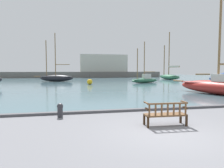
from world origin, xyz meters
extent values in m
plane|color=slate|center=(0.00, 0.00, 0.00)|extent=(160.00, 160.00, 0.00)
cube|color=#476670|center=(0.00, 44.00, 0.04)|extent=(100.00, 80.00, 0.08)
cube|color=#4C4C50|center=(0.00, 3.85, 0.06)|extent=(40.00, 0.30, 0.12)
cube|color=#322113|center=(-0.39, 1.25, 0.21)|extent=(0.07, 0.07, 0.42)
cube|color=#322113|center=(1.13, 1.17, 0.21)|extent=(0.07, 0.07, 0.42)
cube|color=#322113|center=(-0.42, 0.80, 0.21)|extent=(0.07, 0.07, 0.42)
cube|color=#322113|center=(1.11, 0.73, 0.21)|extent=(0.07, 0.07, 0.42)
cube|color=brown|center=(0.36, 0.99, 0.42)|extent=(1.62, 0.60, 0.06)
cube|color=brown|center=(0.35, 0.77, 0.89)|extent=(1.60, 0.13, 0.06)
cube|color=brown|center=(-0.37, 0.80, 0.66)|extent=(0.06, 0.04, 0.41)
cube|color=brown|center=(-0.13, 0.79, 0.66)|extent=(0.06, 0.04, 0.41)
cube|color=brown|center=(0.11, 0.78, 0.66)|extent=(0.06, 0.04, 0.41)
cube|color=brown|center=(0.35, 0.77, 0.66)|extent=(0.06, 0.04, 0.41)
cube|color=brown|center=(0.59, 0.76, 0.66)|extent=(0.06, 0.04, 0.41)
cube|color=brown|center=(0.83, 0.74, 0.66)|extent=(0.06, 0.04, 0.41)
cube|color=brown|center=(1.07, 0.73, 0.66)|extent=(0.06, 0.04, 0.41)
cube|color=#322113|center=(-0.41, 0.94, 0.69)|extent=(0.08, 0.30, 0.06)
cube|color=brown|center=(-0.41, 1.03, 0.90)|extent=(0.08, 0.47, 0.04)
cube|color=#322113|center=(1.12, 0.86, 0.69)|extent=(0.08, 0.30, 0.06)
cube|color=brown|center=(1.13, 0.95, 0.90)|extent=(0.08, 0.47, 0.04)
ellipsoid|color=#2D6647|center=(18.49, 34.79, 0.62)|extent=(2.49, 7.46, 1.08)
cube|color=#5B9375|center=(18.49, 34.79, 0.92)|extent=(1.93, 6.54, 0.08)
cylinder|color=brown|center=(18.47, 34.97, 5.75)|extent=(0.20, 0.20, 9.59)
cylinder|color=brown|center=(18.61, 32.97, 2.83)|extent=(0.44, 4.02, 0.16)
cylinder|color=silver|center=(18.61, 32.97, 2.99)|extent=(0.57, 3.63, 0.32)
cylinder|color=brown|center=(18.33, 36.99, 4.43)|extent=(0.20, 0.20, 6.94)
cylinder|color=brown|center=(13.29, 16.33, 1.62)|extent=(1.83, 0.46, 0.19)
ellipsoid|color=black|center=(-5.56, 31.69, 0.67)|extent=(6.19, 2.80, 1.18)
cube|color=#4C4C51|center=(-5.56, 31.69, 1.00)|extent=(5.41, 2.27, 0.08)
cylinder|color=brown|center=(-5.71, 31.72, 4.94)|extent=(0.16, 0.16, 7.80)
cylinder|color=brown|center=(-4.45, 31.44, 3.18)|extent=(2.55, 0.67, 0.13)
cylinder|color=brown|center=(-7.32, 32.07, 4.28)|extent=(0.16, 0.16, 6.49)
cylinder|color=brown|center=(-9.05, 32.44, 1.02)|extent=(1.13, 0.36, 0.13)
ellipsoid|color=#2D6647|center=(8.71, 24.51, 0.45)|extent=(5.21, 2.84, 0.75)
cube|color=#5B9375|center=(8.71, 24.51, 0.66)|extent=(4.53, 2.33, 0.08)
cube|color=beige|center=(9.07, 24.63, 1.11)|extent=(1.48, 1.12, 0.82)
cylinder|color=brown|center=(8.59, 24.48, 3.70)|extent=(0.14, 0.14, 6.01)
cylinder|color=brown|center=(9.67, 24.83, 1.88)|extent=(2.21, 0.81, 0.11)
cylinder|color=brown|center=(7.27, 24.05, 3.13)|extent=(0.14, 0.14, 4.86)
ellipsoid|color=maroon|center=(9.16, 8.44, 0.68)|extent=(3.99, 8.31, 1.20)
cube|color=#C6514C|center=(9.16, 8.44, 1.01)|extent=(3.28, 7.24, 0.08)
cylinder|color=brown|center=(9.11, 8.63, 5.14)|extent=(0.19, 0.19, 8.18)
cylinder|color=brown|center=(7.90, 12.93, 1.03)|extent=(0.48, 1.24, 0.15)
cylinder|color=#2D2D33|center=(-3.67, 3.22, 0.25)|extent=(0.24, 0.24, 0.50)
sphere|color=#2D2D33|center=(-3.67, 3.22, 0.50)|extent=(0.28, 0.28, 0.28)
sphere|color=gold|center=(-0.40, 22.61, 0.47)|extent=(0.78, 0.78, 0.78)
cylinder|color=#2D2D33|center=(-0.40, 22.61, 1.21)|extent=(0.06, 0.06, 0.70)
cube|color=#66605B|center=(0.00, 50.90, 0.85)|extent=(46.69, 2.40, 1.70)
cube|color=#B7B2A3|center=(6.54, 50.90, 4.16)|extent=(13.56, 2.00, 4.93)
camera|label=1|loc=(-3.23, -6.01, 2.13)|focal=32.00mm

